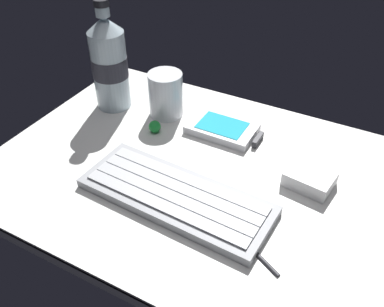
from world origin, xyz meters
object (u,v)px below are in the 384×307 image
at_px(water_bottle, 109,63).
at_px(stylus_pen, 254,249).
at_px(trackball_mouse, 155,127).
at_px(charger_block, 310,179).
at_px(handheld_device, 225,129).
at_px(keyboard, 176,196).
at_px(juice_cup, 166,96).

height_order(water_bottle, stylus_pen, water_bottle).
relative_size(trackball_mouse, stylus_pen, 0.23).
xyz_separation_m(charger_block, stylus_pen, (-0.03, -0.16, -0.01)).
xyz_separation_m(handheld_device, water_bottle, (-0.23, -0.02, 0.08)).
xyz_separation_m(keyboard, juice_cup, (-0.13, 0.19, 0.03)).
relative_size(handheld_device, trackball_mouse, 5.83).
height_order(water_bottle, trackball_mouse, water_bottle).
height_order(keyboard, handheld_device, keyboard).
height_order(charger_block, stylus_pen, charger_block).
distance_m(juice_cup, charger_block, 0.31).
distance_m(keyboard, stylus_pen, 0.14).
height_order(handheld_device, trackball_mouse, trackball_mouse).
relative_size(keyboard, juice_cup, 3.47).
bearing_deg(handheld_device, juice_cup, 178.26).
distance_m(juice_cup, stylus_pen, 0.36).
height_order(handheld_device, juice_cup, juice_cup).
relative_size(juice_cup, water_bottle, 0.41).
relative_size(keyboard, stylus_pen, 3.11).
xyz_separation_m(keyboard, handheld_device, (-0.01, 0.19, -0.00)).
xyz_separation_m(handheld_device, charger_block, (0.17, -0.06, 0.00)).
distance_m(keyboard, handheld_device, 0.19).
bearing_deg(charger_block, stylus_pen, -99.83).
xyz_separation_m(charger_block, trackball_mouse, (-0.29, 0.01, -0.00)).
height_order(keyboard, water_bottle, water_bottle).
bearing_deg(charger_block, juice_cup, 167.02).
bearing_deg(stylus_pen, handheld_device, 150.36).
bearing_deg(handheld_device, water_bottle, -176.04).
height_order(water_bottle, charger_block, water_bottle).
height_order(trackball_mouse, stylus_pen, trackball_mouse).
bearing_deg(stylus_pen, charger_block, 108.01).
bearing_deg(keyboard, charger_block, 37.41).
relative_size(handheld_device, charger_block, 1.83).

